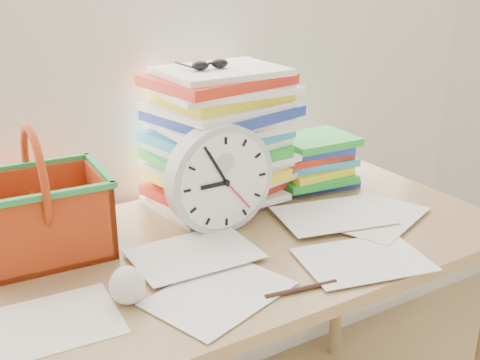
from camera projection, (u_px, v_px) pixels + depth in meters
desk at (221, 271)px, 1.44m from camera, size 1.40×0.70×0.75m
paper_stack at (220, 138)px, 1.59m from camera, size 0.39×0.33×0.37m
clock at (220, 178)px, 1.44m from camera, size 0.27×0.05×0.27m
sunglasses at (210, 64)px, 1.51m from camera, size 0.12×0.10×0.03m
book_stack at (314, 161)px, 1.75m from camera, size 0.28×0.23×0.15m
basket at (37, 193)px, 1.32m from camera, size 0.31×0.25×0.29m
crumpled_ball at (127, 285)px, 1.17m from camera, size 0.08×0.08×0.08m
pen at (301, 289)px, 1.21m from camera, size 0.16×0.04×0.01m
scattered_papers at (221, 241)px, 1.42m from camera, size 1.26×0.42×0.02m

